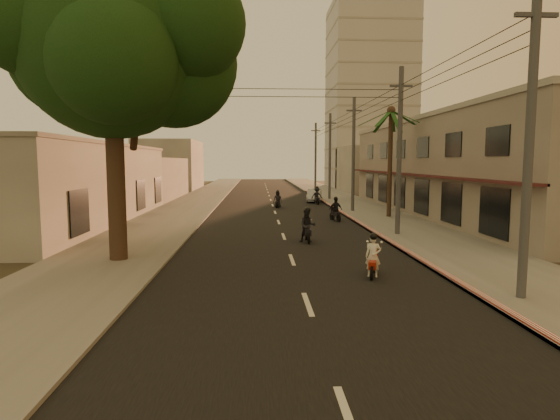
# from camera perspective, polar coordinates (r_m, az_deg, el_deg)

# --- Properties ---
(ground) EXTENTS (160.00, 160.00, 0.00)m
(ground) POSITION_cam_1_polar(r_m,az_deg,el_deg) (17.36, 1.96, -7.50)
(ground) COLOR #383023
(ground) RESTS_ON ground
(road) EXTENTS (10.00, 140.00, 0.02)m
(road) POSITION_cam_1_polar(r_m,az_deg,el_deg) (37.07, -0.61, -0.29)
(road) COLOR black
(road) RESTS_ON ground
(sidewalk_right) EXTENTS (5.00, 140.00, 0.12)m
(sidewalk_right) POSITION_cam_1_polar(r_m,az_deg,el_deg) (38.09, 10.74, -0.15)
(sidewalk_right) COLOR slate
(sidewalk_right) RESTS_ON ground
(sidewalk_left) EXTENTS (5.00, 140.00, 0.12)m
(sidewalk_left) POSITION_cam_1_polar(r_m,az_deg,el_deg) (37.53, -12.12, -0.27)
(sidewalk_left) COLOR slate
(sidewalk_left) RESTS_ON ground
(curb_stripe) EXTENTS (0.20, 60.00, 0.20)m
(curb_stripe) POSITION_cam_1_polar(r_m,az_deg,el_deg) (32.72, 8.70, -1.04)
(curb_stripe) COLOR #B02312
(curb_stripe) RESTS_ON ground
(shophouse_row) EXTENTS (8.80, 34.20, 7.30)m
(shophouse_row) POSITION_cam_1_polar(r_m,az_deg,el_deg) (38.07, 21.09, 4.96)
(shophouse_row) COLOR gray
(shophouse_row) RESTS_ON ground
(left_building) EXTENTS (8.20, 24.20, 5.20)m
(left_building) POSITION_cam_1_polar(r_m,az_deg,el_deg) (33.32, -25.00, 2.91)
(left_building) COLOR #ABA79A
(left_building) RESTS_ON ground
(distant_tower) EXTENTS (12.10, 12.10, 28.00)m
(distant_tower) POSITION_cam_1_polar(r_m,az_deg,el_deg) (75.54, 10.85, 13.41)
(distant_tower) COLOR #B7B5B2
(distant_tower) RESTS_ON ground
(broadleaf_tree) EXTENTS (9.60, 8.70, 12.10)m
(broadleaf_tree) POSITION_cam_1_polar(r_m,az_deg,el_deg) (20.16, -18.65, 18.36)
(broadleaf_tree) COLOR black
(broadleaf_tree) RESTS_ON ground
(palm_tree) EXTENTS (5.00, 5.00, 8.20)m
(palm_tree) POSITION_cam_1_polar(r_m,az_deg,el_deg) (34.29, 13.39, 10.99)
(palm_tree) COLOR black
(palm_tree) RESTS_ON ground
(utility_poles) EXTENTS (1.20, 48.26, 9.00)m
(utility_poles) POSITION_cam_1_polar(r_m,az_deg,el_deg) (37.69, 8.98, 9.67)
(utility_poles) COLOR #38383A
(utility_poles) RESTS_ON ground
(filler_right) EXTENTS (8.00, 14.00, 6.00)m
(filler_right) POSITION_cam_1_polar(r_m,az_deg,el_deg) (63.72, 11.23, 4.89)
(filler_right) COLOR #ABA79A
(filler_right) RESTS_ON ground
(filler_left_near) EXTENTS (8.00, 14.00, 4.40)m
(filler_left_near) POSITION_cam_1_polar(r_m,az_deg,el_deg) (52.39, -16.74, 3.68)
(filler_left_near) COLOR #ABA79A
(filler_left_near) RESTS_ON ground
(filler_left_far) EXTENTS (8.00, 14.00, 7.00)m
(filler_left_far) POSITION_cam_1_polar(r_m,az_deg,el_deg) (69.97, -13.23, 5.34)
(filler_left_far) COLOR #ABA79A
(filler_left_far) RESTS_ON ground
(scooter_red) EXTENTS (0.83, 1.55, 1.57)m
(scooter_red) POSITION_cam_1_polar(r_m,az_deg,el_deg) (16.72, 11.29, -5.67)
(scooter_red) COLOR black
(scooter_red) RESTS_ON ground
(scooter_mid_a) EXTENTS (0.83, 1.81, 1.78)m
(scooter_mid_a) POSITION_cam_1_polar(r_m,az_deg,el_deg) (23.40, 3.38, -2.01)
(scooter_mid_a) COLOR black
(scooter_mid_a) RESTS_ON ground
(scooter_mid_b) EXTENTS (1.11, 1.69, 1.68)m
(scooter_mid_b) POSITION_cam_1_polar(r_m,az_deg,el_deg) (31.80, 6.79, -0.01)
(scooter_mid_b) COLOR black
(scooter_mid_b) RESTS_ON ground
(scooter_far_a) EXTENTS (0.90, 1.59, 1.57)m
(scooter_far_a) POSITION_cam_1_polar(r_m,az_deg,el_deg) (40.72, -0.29, 1.26)
(scooter_far_a) COLOR black
(scooter_far_a) RESTS_ON ground
(scooter_far_b) EXTENTS (1.12, 1.77, 1.73)m
(scooter_far_b) POSITION_cam_1_polar(r_m,az_deg,el_deg) (44.06, 4.52, 1.70)
(scooter_far_b) COLOR black
(scooter_far_b) RESTS_ON ground
(parked_car) EXTENTS (2.66, 4.31, 1.27)m
(parked_car) POSITION_cam_1_polar(r_m,az_deg,el_deg) (46.81, 4.19, 1.76)
(parked_car) COLOR #A8ABB0
(parked_car) RESTS_ON ground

